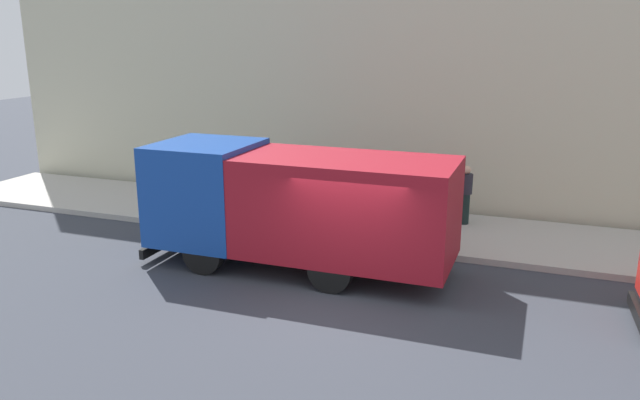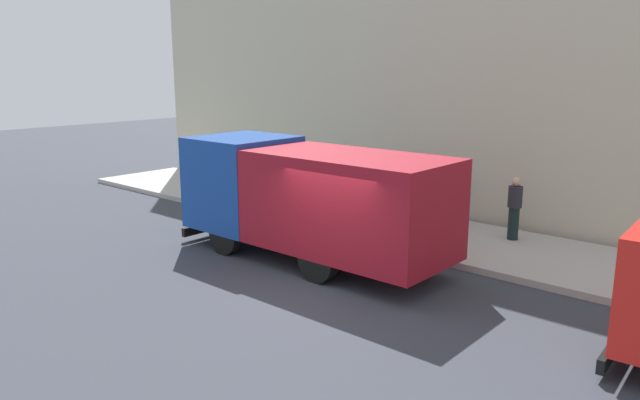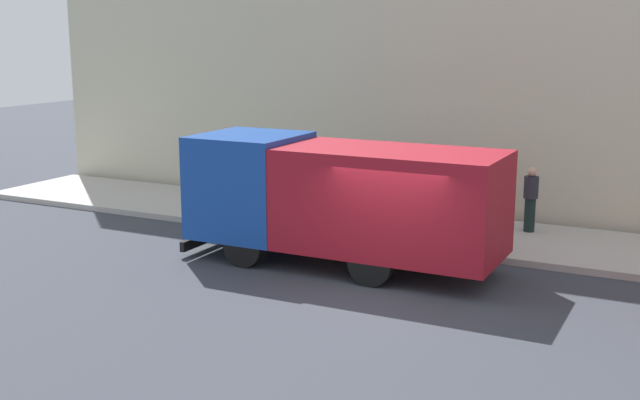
{
  "view_description": "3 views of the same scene",
  "coord_description": "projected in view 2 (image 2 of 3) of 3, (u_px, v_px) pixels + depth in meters",
  "views": [
    {
      "loc": [
        -11.59,
        -3.72,
        5.41
      ],
      "look_at": [
        1.74,
        1.22,
        1.6
      ],
      "focal_mm": 34.88,
      "sensor_mm": 36.0,
      "label": 1
    },
    {
      "loc": [
        -9.26,
        -7.92,
        4.68
      ],
      "look_at": [
        1.73,
        1.67,
        1.43
      ],
      "focal_mm": 33.56,
      "sensor_mm": 36.0,
      "label": 2
    },
    {
      "loc": [
        -14.55,
        -5.85,
        5.22
      ],
      "look_at": [
        0.81,
        1.91,
        1.59
      ],
      "focal_mm": 44.6,
      "sensor_mm": 36.0,
      "label": 3
    }
  ],
  "objects": [
    {
      "name": "pedestrian_third",
      "position": [
        514.0,
        207.0,
        15.83
      ],
      "size": [
        0.44,
        0.44,
        1.68
      ],
      "rotation": [
        0.0,
        0.0,
        6.07
      ],
      "color": "black",
      "rests_on": "sidewalk"
    },
    {
      "name": "building_facade",
      "position": [
        491.0,
        50.0,
        17.14
      ],
      "size": [
        0.5,
        30.0,
        10.3
      ],
      "primitive_type": "cube",
      "color": "beige",
      "rests_on": "ground"
    },
    {
      "name": "ground",
      "position": [
        326.0,
        289.0,
        12.91
      ],
      "size": [
        80.0,
        80.0,
        0.0
      ],
      "primitive_type": "plane",
      "color": "#363943"
    },
    {
      "name": "traffic_cone_orange",
      "position": [
        272.0,
        204.0,
        18.89
      ],
      "size": [
        0.4,
        0.4,
        0.58
      ],
      "primitive_type": "cone",
      "color": "orange",
      "rests_on": "sidewalk"
    },
    {
      "name": "large_utility_truck",
      "position": [
        309.0,
        196.0,
        14.54
      ],
      "size": [
        2.47,
        7.29,
        2.88
      ],
      "rotation": [
        0.0,
        0.0,
        0.0
      ],
      "color": "#15419D",
      "rests_on": "ground"
    },
    {
      "name": "pedestrian_walking",
      "position": [
        365.0,
        199.0,
        16.94
      ],
      "size": [
        0.42,
        0.42,
        1.63
      ],
      "rotation": [
        0.0,
        0.0,
        1.33
      ],
      "color": "black",
      "rests_on": "sidewalk"
    },
    {
      "name": "pedestrian_standing",
      "position": [
        447.0,
        192.0,
        17.49
      ],
      "size": [
        0.5,
        0.5,
        1.79
      ],
      "rotation": [
        0.0,
        0.0,
        0.37
      ],
      "color": "#3D2F49",
      "rests_on": "sidewalk"
    },
    {
      "name": "sidewalk",
      "position": [
        441.0,
        237.0,
        16.48
      ],
      "size": [
        3.78,
        30.0,
        0.16
      ],
      "primitive_type": "cube",
      "color": "#B5B0A8",
      "rests_on": "ground"
    }
  ]
}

